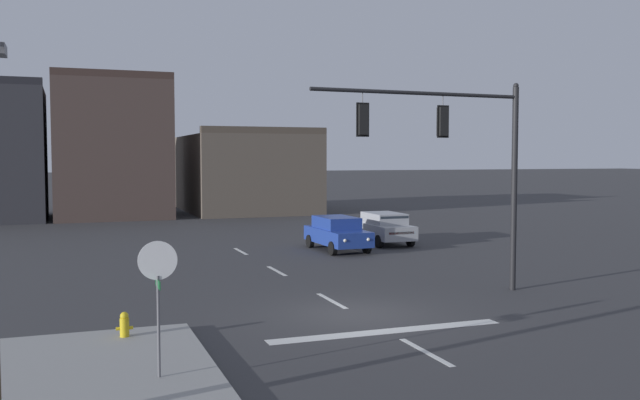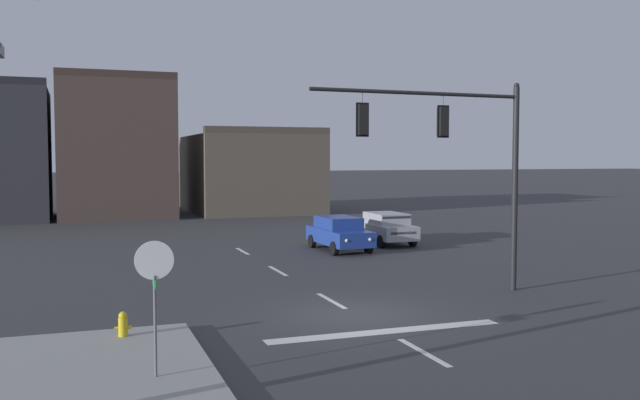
% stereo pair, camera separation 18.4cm
% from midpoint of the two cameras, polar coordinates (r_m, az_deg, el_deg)
% --- Properties ---
extents(ground_plane, '(400.00, 400.00, 0.00)m').
position_cam_midpoint_polar(ground_plane, '(19.82, 3.27, -9.43)').
color(ground_plane, '#353538').
extents(sidewalk_near_corner, '(5.00, 8.00, 0.15)m').
position_cam_midpoint_polar(sidewalk_near_corner, '(14.47, -18.35, -14.22)').
color(sidewalk_near_corner, gray).
rests_on(sidewalk_near_corner, ground).
extents(stop_bar_paint, '(6.40, 0.50, 0.01)m').
position_cam_midpoint_polar(stop_bar_paint, '(18.05, 5.78, -10.73)').
color(stop_bar_paint, silver).
rests_on(stop_bar_paint, ground).
extents(lane_centreline, '(0.16, 26.40, 0.01)m').
position_cam_midpoint_polar(lane_centreline, '(21.63, 1.20, -8.31)').
color(lane_centreline, silver).
rests_on(lane_centreline, ground).
extents(signal_mast_near_side, '(7.42, 0.49, 6.90)m').
position_cam_midpoint_polar(signal_mast_near_side, '(22.58, 11.77, 4.18)').
color(signal_mast_near_side, black).
rests_on(signal_mast_near_side, ground).
extents(stop_sign, '(0.76, 0.64, 2.83)m').
position_cam_midpoint_polar(stop_sign, '(13.86, -13.13, -6.11)').
color(stop_sign, '#56565B').
rests_on(stop_sign, ground).
extents(car_lot_nearside, '(1.97, 4.48, 1.61)m').
position_cam_midpoint_polar(car_lot_nearside, '(35.61, 5.57, -2.26)').
color(car_lot_nearside, '#9EA0A5').
rests_on(car_lot_nearside, ground).
extents(car_lot_middle, '(2.01, 4.50, 1.61)m').
position_cam_midpoint_polar(car_lot_middle, '(32.99, 1.74, -2.70)').
color(car_lot_middle, navy).
rests_on(car_lot_middle, ground).
extents(fire_hydrant, '(0.40, 0.30, 0.75)m').
position_cam_midpoint_polar(fire_hydrant, '(17.50, -15.65, -10.20)').
color(fire_hydrant, gold).
rests_on(fire_hydrant, ground).
extents(building_row, '(28.31, 13.00, 10.41)m').
position_cam_midpoint_polar(building_row, '(54.63, -15.06, 3.15)').
color(building_row, '#2D2D33').
rests_on(building_row, ground).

